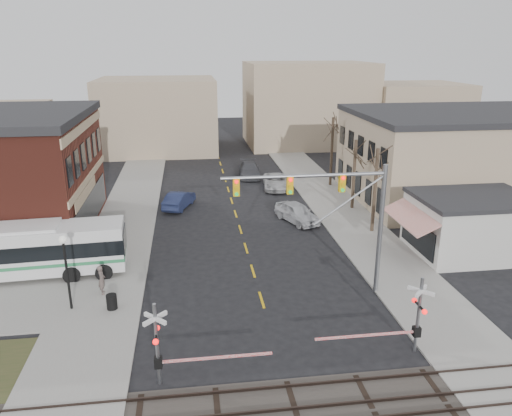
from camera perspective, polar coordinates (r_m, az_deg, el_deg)
The scene contains 20 objects.
ground at distance 28.41m, azimuth 1.25°, elevation -12.38°, with size 160.00×160.00×0.00m, color black.
sidewalk_west at distance 46.77m, azimuth -14.26°, elevation -0.31°, with size 5.00×60.00×0.12m, color gray.
sidewalk_east at distance 48.33m, azimuth 8.69°, elevation 0.65°, with size 5.00×60.00×0.12m, color gray.
tan_building at distance 52.20m, azimuth 22.27°, elevation 5.57°, with size 20.30×15.30×8.50m.
awning_shop at distance 38.94m, azimuth 23.43°, elevation -1.76°, with size 9.74×6.20×4.30m.
tree_east_a at distance 40.43m, azimuth 13.43°, elevation 1.96°, with size 0.28×0.28×6.75m.
tree_east_b at distance 46.02m, azimuth 11.13°, elevation 3.78°, with size 0.28×0.28×6.30m.
tree_east_c at distance 53.41m, azimuth 8.65°, elevation 6.39°, with size 0.28×0.28×7.20m.
transit_bus at distance 35.40m, azimuth -25.52°, elevation -4.42°, with size 13.38×3.75×3.40m.
traffic_signal_mast at distance 28.90m, azimuth 9.39°, elevation 0.34°, with size 9.50×0.30×8.00m.
rr_crossing_west at distance 22.92m, azimuth -10.14°, elevation -15.11°, with size 5.60×1.36×4.00m.
rr_crossing_east at distance 25.70m, azimuth 17.18°, elevation -11.75°, with size 5.60×1.36×4.00m.
street_lamp at distance 29.54m, azimuth -20.98°, elevation -5.29°, with size 0.44×0.44×4.44m.
trash_bin at distance 29.92m, azimuth -16.16°, elevation -10.26°, with size 0.60×0.60×0.87m, color black.
car_a at distance 42.61m, azimuth 4.70°, elevation -0.52°, with size 1.96×4.86×1.66m, color #B2B3B7.
car_b at distance 46.71m, azimuth -8.78°, elevation 0.95°, with size 1.64×4.71×1.55m, color #1A2242.
car_c at distance 52.47m, azimuth 2.27°, elevation 3.03°, with size 2.46×5.35×1.49m, color #B5B5B5.
car_d at distance 57.21m, azimuth -0.77°, elevation 4.38°, with size 2.25×5.52×1.60m, color #414146.
pedestrian_near at distance 31.58m, azimuth -17.22°, elevation -7.84°, with size 0.66×0.43×1.81m, color #62534E.
pedestrian_far at distance 34.82m, azimuth -18.79°, elevation -5.45°, with size 0.92×0.71×1.88m, color #2D2E50.
Camera 1 is at (-3.92, -24.15, 14.44)m, focal length 35.00 mm.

